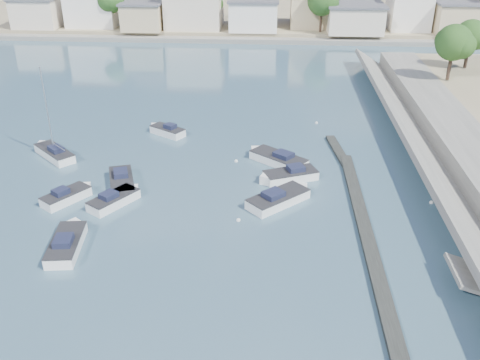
{
  "coord_description": "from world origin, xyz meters",
  "views": [
    {
      "loc": [
        -0.08,
        -23.85,
        21.45
      ],
      "look_at": [
        -2.59,
        15.13,
        1.4
      ],
      "focal_mm": 40.0,
      "sensor_mm": 36.0,
      "label": 1
    }
  ],
  "objects_px": {
    "motorboat_b": "(68,196)",
    "motorboat_h": "(281,198)",
    "motorboat_d": "(288,176)",
    "motorboat_e": "(116,199)",
    "motorboat_c": "(276,159)",
    "motorboat_g": "(122,184)",
    "sailboat": "(53,152)",
    "motorboat_a": "(67,243)",
    "motorboat_f": "(166,131)"
  },
  "relations": [
    {
      "from": "motorboat_c",
      "to": "motorboat_d",
      "type": "xyz_separation_m",
      "value": [
        1.03,
        -3.57,
        -0.0
      ]
    },
    {
      "from": "motorboat_a",
      "to": "motorboat_h",
      "type": "height_order",
      "value": "same"
    },
    {
      "from": "motorboat_h",
      "to": "sailboat",
      "type": "height_order",
      "value": "sailboat"
    },
    {
      "from": "motorboat_g",
      "to": "motorboat_c",
      "type": "bearing_deg",
      "value": 24.48
    },
    {
      "from": "motorboat_d",
      "to": "motorboat_e",
      "type": "distance_m",
      "value": 14.81
    },
    {
      "from": "motorboat_h",
      "to": "sailboat",
      "type": "distance_m",
      "value": 23.01
    },
    {
      "from": "motorboat_a",
      "to": "motorboat_f",
      "type": "bearing_deg",
      "value": 81.92
    },
    {
      "from": "motorboat_b",
      "to": "sailboat",
      "type": "xyz_separation_m",
      "value": [
        -4.43,
        8.3,
        0.05
      ]
    },
    {
      "from": "motorboat_a",
      "to": "motorboat_g",
      "type": "bearing_deg",
      "value": 80.5
    },
    {
      "from": "motorboat_b",
      "to": "motorboat_g",
      "type": "xyz_separation_m",
      "value": [
        3.82,
        2.38,
        0.0
      ]
    },
    {
      "from": "motorboat_g",
      "to": "sailboat",
      "type": "distance_m",
      "value": 10.15
    },
    {
      "from": "motorboat_a",
      "to": "motorboat_d",
      "type": "xyz_separation_m",
      "value": [
        15.64,
        11.43,
        -0.0
      ]
    },
    {
      "from": "motorboat_f",
      "to": "motorboat_e",
      "type": "bearing_deg",
      "value": -94.93
    },
    {
      "from": "motorboat_a",
      "to": "motorboat_d",
      "type": "height_order",
      "value": "same"
    },
    {
      "from": "motorboat_d",
      "to": "motorboat_b",
      "type": "bearing_deg",
      "value": -165.09
    },
    {
      "from": "motorboat_b",
      "to": "motorboat_g",
      "type": "height_order",
      "value": "same"
    },
    {
      "from": "motorboat_f",
      "to": "motorboat_b",
      "type": "bearing_deg",
      "value": -110.05
    },
    {
      "from": "motorboat_g",
      "to": "motorboat_h",
      "type": "xyz_separation_m",
      "value": [
        13.49,
        -1.64,
        -0.0
      ]
    },
    {
      "from": "motorboat_b",
      "to": "motorboat_h",
      "type": "bearing_deg",
      "value": 2.44
    },
    {
      "from": "motorboat_g",
      "to": "motorboat_b",
      "type": "bearing_deg",
      "value": -148.03
    },
    {
      "from": "motorboat_a",
      "to": "motorboat_h",
      "type": "xyz_separation_m",
      "value": [
        15.0,
        7.4,
        -0.0
      ]
    },
    {
      "from": "motorboat_b",
      "to": "motorboat_f",
      "type": "height_order",
      "value": "same"
    },
    {
      "from": "motorboat_a",
      "to": "motorboat_e",
      "type": "height_order",
      "value": "same"
    },
    {
      "from": "motorboat_c",
      "to": "motorboat_a",
      "type": "bearing_deg",
      "value": -134.23
    },
    {
      "from": "motorboat_d",
      "to": "motorboat_e",
      "type": "relative_size",
      "value": 1.15
    },
    {
      "from": "motorboat_a",
      "to": "motorboat_g",
      "type": "xyz_separation_m",
      "value": [
        1.51,
        9.04,
        0.0
      ]
    },
    {
      "from": "motorboat_f",
      "to": "sailboat",
      "type": "relative_size",
      "value": 0.45
    },
    {
      "from": "motorboat_d",
      "to": "sailboat",
      "type": "xyz_separation_m",
      "value": [
        -22.37,
        3.52,
        0.05
      ]
    },
    {
      "from": "motorboat_c",
      "to": "motorboat_e",
      "type": "height_order",
      "value": "same"
    },
    {
      "from": "motorboat_e",
      "to": "motorboat_f",
      "type": "relative_size",
      "value": 1.12
    },
    {
      "from": "motorboat_c",
      "to": "motorboat_f",
      "type": "relative_size",
      "value": 1.4
    },
    {
      "from": "motorboat_e",
      "to": "motorboat_g",
      "type": "xyz_separation_m",
      "value": [
        -0.22,
        2.69,
        0.0
      ]
    },
    {
      "from": "motorboat_f",
      "to": "motorboat_h",
      "type": "distance_m",
      "value": 18.31
    },
    {
      "from": "sailboat",
      "to": "motorboat_a",
      "type": "bearing_deg",
      "value": -65.77
    },
    {
      "from": "motorboat_e",
      "to": "motorboat_g",
      "type": "height_order",
      "value": "same"
    },
    {
      "from": "motorboat_b",
      "to": "motorboat_c",
      "type": "relative_size",
      "value": 0.74
    },
    {
      "from": "motorboat_d",
      "to": "motorboat_h",
      "type": "xyz_separation_m",
      "value": [
        -0.64,
        -4.04,
        0.0
      ]
    },
    {
      "from": "motorboat_d",
      "to": "motorboat_e",
      "type": "height_order",
      "value": "same"
    },
    {
      "from": "motorboat_h",
      "to": "sailboat",
      "type": "bearing_deg",
      "value": 160.82
    },
    {
      "from": "motorboat_f",
      "to": "motorboat_h",
      "type": "xyz_separation_m",
      "value": [
        11.99,
        -13.83,
        0.0
      ]
    },
    {
      "from": "sailboat",
      "to": "motorboat_h",
      "type": "bearing_deg",
      "value": -19.18
    },
    {
      "from": "motorboat_c",
      "to": "motorboat_d",
      "type": "bearing_deg",
      "value": -73.87
    },
    {
      "from": "motorboat_d",
      "to": "motorboat_f",
      "type": "height_order",
      "value": "same"
    },
    {
      "from": "motorboat_b",
      "to": "motorboat_c",
      "type": "bearing_deg",
      "value": 26.26
    },
    {
      "from": "motorboat_d",
      "to": "motorboat_h",
      "type": "distance_m",
      "value": 4.09
    },
    {
      "from": "motorboat_b",
      "to": "motorboat_d",
      "type": "distance_m",
      "value": 18.57
    },
    {
      "from": "motorboat_c",
      "to": "motorboat_h",
      "type": "relative_size",
      "value": 1.06
    },
    {
      "from": "motorboat_g",
      "to": "motorboat_a",
      "type": "bearing_deg",
      "value": -99.5
    },
    {
      "from": "motorboat_d",
      "to": "motorboat_f",
      "type": "relative_size",
      "value": 1.29
    },
    {
      "from": "motorboat_f",
      "to": "motorboat_g",
      "type": "distance_m",
      "value": 12.28
    }
  ]
}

